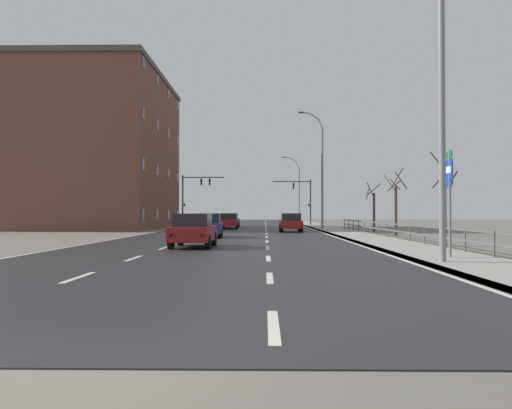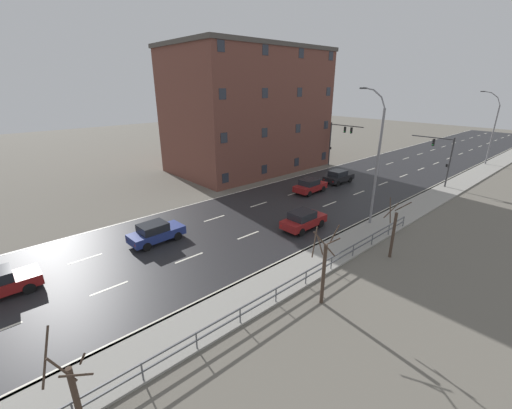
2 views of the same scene
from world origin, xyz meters
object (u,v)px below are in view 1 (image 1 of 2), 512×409
at_px(car_distant, 228,221).
at_px(car_near_left, 193,230).
at_px(car_far_left, 291,222).
at_px(street_lamp_foreground, 436,91).
at_px(brick_building, 102,152).
at_px(street_lamp_midground, 321,172).
at_px(car_mid_centre, 208,225).
at_px(street_lamp_distant, 298,191).
at_px(traffic_signal_left, 193,191).
at_px(traffic_signal_right, 304,195).
at_px(highway_sign, 449,190).
at_px(car_near_right, 231,220).

relative_size(car_distant, car_near_left, 1.02).
bearing_deg(car_far_left, street_lamp_foreground, -84.76).
bearing_deg(brick_building, street_lamp_foreground, -59.99).
bearing_deg(street_lamp_foreground, street_lamp_midground, 89.93).
relative_size(street_lamp_midground, car_mid_centre, 2.66).
relative_size(car_distant, car_mid_centre, 1.00).
bearing_deg(car_far_left, car_near_left, -106.27).
xyz_separation_m(street_lamp_distant, car_mid_centre, (-8.88, -48.30, -4.28)).
relative_size(street_lamp_midground, traffic_signal_left, 1.78).
relative_size(car_distant, brick_building, 0.20).
bearing_deg(traffic_signal_left, brick_building, -130.88).
relative_size(street_lamp_midground, car_distant, 2.67).
distance_m(street_lamp_distant, brick_building, 35.48).
distance_m(street_lamp_midground, car_near_left, 26.80).
bearing_deg(street_lamp_distant, car_distant, -106.31).
height_order(traffic_signal_right, car_near_left, traffic_signal_right).
xyz_separation_m(street_lamp_midground, traffic_signal_left, (-14.11, 15.21, -1.18)).
distance_m(street_lamp_distant, traffic_signal_left, 22.73).
height_order(street_lamp_foreground, car_mid_centre, street_lamp_foreground).
distance_m(car_mid_centre, brick_building, 25.86).
height_order(highway_sign, brick_building, brick_building).
relative_size(car_near_left, brick_building, 0.20).
distance_m(street_lamp_midground, car_distant, 10.45).
xyz_separation_m(street_lamp_distant, brick_building, (-22.33, -27.41, 2.91)).
bearing_deg(street_lamp_distant, car_mid_centre, -100.42).
distance_m(traffic_signal_right, car_near_right, 11.89).
bearing_deg(car_mid_centre, traffic_signal_left, 96.89).
relative_size(traffic_signal_left, car_mid_centre, 1.49).
relative_size(street_lamp_foreground, highway_sign, 2.94).
bearing_deg(highway_sign, traffic_signal_right, 91.63).
relative_size(car_far_left, car_near_left, 1.00).
xyz_separation_m(traffic_signal_right, brick_building, (-21.97, -10.54, 4.19)).
bearing_deg(car_near_right, highway_sign, -75.19).
distance_m(traffic_signal_left, car_mid_centre, 31.09).
distance_m(street_lamp_midground, highway_sign, 31.58).
relative_size(traffic_signal_left, car_far_left, 1.51).
xyz_separation_m(traffic_signal_left, car_near_right, (5.09, -6.68, -3.48)).
xyz_separation_m(traffic_signal_right, car_far_left, (-2.65, -21.22, -3.00)).
bearing_deg(street_lamp_foreground, traffic_signal_left, 106.25).
bearing_deg(highway_sign, car_near_left, 145.76).
bearing_deg(street_lamp_distant, traffic_signal_right, -91.24).
bearing_deg(car_far_left, car_distant, 125.07).
bearing_deg(car_mid_centre, traffic_signal_right, 72.09).
relative_size(street_lamp_foreground, traffic_signal_right, 1.88).
xyz_separation_m(highway_sign, car_distant, (-9.80, 34.36, -1.56)).
height_order(street_lamp_foreground, traffic_signal_left, street_lamp_foreground).
height_order(street_lamp_distant, brick_building, brick_building).
height_order(street_lamp_foreground, highway_sign, street_lamp_foreground).
height_order(highway_sign, traffic_signal_right, traffic_signal_right).
relative_size(street_lamp_distant, car_mid_centre, 2.50).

